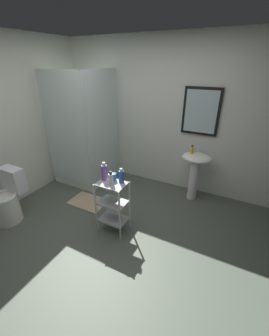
% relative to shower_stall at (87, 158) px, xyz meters
% --- Properties ---
extents(ground_plane, '(4.20, 4.20, 0.02)m').
position_rel_shower_stall_xyz_m(ground_plane, '(1.19, -1.22, -0.47)').
color(ground_plane, '#4B5448').
extents(wall_back, '(4.20, 0.14, 2.50)m').
position_rel_shower_stall_xyz_m(wall_back, '(1.20, 0.63, 0.79)').
color(wall_back, silver).
rests_on(wall_back, ground_plane).
extents(shower_stall, '(0.92, 0.92, 2.00)m').
position_rel_shower_stall_xyz_m(shower_stall, '(0.00, 0.00, 0.00)').
color(shower_stall, white).
rests_on(shower_stall, ground_plane).
extents(pedestal_sink, '(0.46, 0.37, 0.81)m').
position_rel_shower_stall_xyz_m(pedestal_sink, '(1.95, 0.30, 0.12)').
color(pedestal_sink, white).
rests_on(pedestal_sink, ground_plane).
extents(sink_faucet, '(0.03, 0.03, 0.10)m').
position_rel_shower_stall_xyz_m(sink_faucet, '(1.95, 0.42, 0.40)').
color(sink_faucet, silver).
rests_on(sink_faucet, pedestal_sink).
extents(toilet, '(0.37, 0.49, 0.76)m').
position_rel_shower_stall_xyz_m(toilet, '(-0.29, -1.46, -0.15)').
color(toilet, white).
rests_on(toilet, ground_plane).
extents(storage_cart, '(0.38, 0.28, 0.74)m').
position_rel_shower_stall_xyz_m(storage_cart, '(1.18, -0.97, -0.03)').
color(storage_cart, silver).
rests_on(storage_cart, ground_plane).
extents(hand_soap_bottle, '(0.06, 0.06, 0.13)m').
position_rel_shower_stall_xyz_m(hand_soap_bottle, '(1.86, 0.29, 0.41)').
color(hand_soap_bottle, gold).
rests_on(hand_soap_bottle, pedestal_sink).
extents(lotion_bottle_white, '(0.06, 0.06, 0.18)m').
position_rel_shower_stall_xyz_m(lotion_bottle_white, '(1.19, -0.99, 0.35)').
color(lotion_bottle_white, white).
rests_on(lotion_bottle_white, storage_cart).
extents(conditioner_bottle_purple, '(0.07, 0.07, 0.24)m').
position_rel_shower_stall_xyz_m(conditioner_bottle_purple, '(1.05, -0.93, 0.38)').
color(conditioner_bottle_purple, '#8050A2').
rests_on(conditioner_bottle_purple, storage_cart).
extents(shampoo_bottle_blue, '(0.06, 0.06, 0.19)m').
position_rel_shower_stall_xyz_m(shampoo_bottle_blue, '(1.28, -0.89, 0.36)').
color(shampoo_bottle_blue, '#2C5AB0').
rests_on(shampoo_bottle_blue, storage_cart).
extents(rinse_cup, '(0.07, 0.07, 0.10)m').
position_rel_shower_stall_xyz_m(rinse_cup, '(1.16, -0.89, 0.32)').
color(rinse_cup, '#3870B2').
rests_on(rinse_cup, storage_cart).
extents(bath_mat, '(0.60, 0.40, 0.02)m').
position_rel_shower_stall_xyz_m(bath_mat, '(0.46, -0.63, -0.45)').
color(bath_mat, tan).
rests_on(bath_mat, ground_plane).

